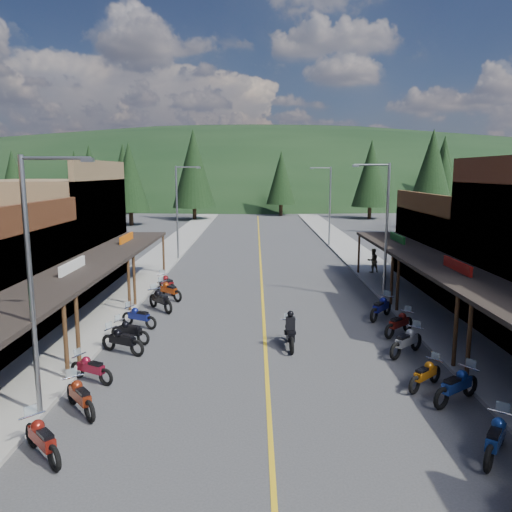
{
  "coord_description": "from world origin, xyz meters",
  "views": [
    {
      "loc": [
        -0.43,
        -20.41,
        7.52
      ],
      "look_at": [
        -0.4,
        6.27,
        3.0
      ],
      "focal_mm": 35.0,
      "sensor_mm": 36.0,
      "label": 1
    }
  ],
  "objects_px": {
    "streetlight_1": "(179,208)",
    "bike_west_7": "(122,339)",
    "shop_west_3": "(47,235)",
    "pine_0": "(13,178)",
    "shop_east_3": "(475,250)",
    "bike_west_6": "(91,367)",
    "pine_9": "(443,181)",
    "streetlight_0": "(35,277)",
    "pine_4": "(371,173)",
    "bike_east_7": "(406,340)",
    "bike_west_11": "(169,290)",
    "rider_on_bike": "(290,332)",
    "bike_east_4": "(496,436)",
    "bike_east_9": "(381,306)",
    "pine_3": "(281,178)",
    "pine_8": "(76,185)",
    "pedestrian_east_b": "(373,260)",
    "pine_1": "(124,173)",
    "bike_west_8": "(130,330)",
    "bike_east_6": "(425,373)",
    "pine_5": "(443,169)",
    "bike_east_5": "(457,384)",
    "pine_7": "(90,173)",
    "pine_11": "(432,175)",
    "pine_2": "(194,169)",
    "bike_west_10": "(160,299)",
    "bike_west_5": "(80,395)",
    "streetlight_2": "(384,226)",
    "streetlight_3": "(329,202)",
    "pine_10": "(130,177)",
    "bike_west_12": "(167,283)",
    "bike_west_9": "(139,316)"
  },
  "relations": [
    {
      "from": "streetlight_1",
      "to": "bike_west_7",
      "type": "bearing_deg",
      "value": -87.53
    },
    {
      "from": "shop_west_3",
      "to": "pine_0",
      "type": "distance_m",
      "value": 57.15
    },
    {
      "from": "shop_east_3",
      "to": "bike_west_6",
      "type": "height_order",
      "value": "shop_east_3"
    },
    {
      "from": "shop_west_3",
      "to": "pine_9",
      "type": "distance_m",
      "value": 50.71
    },
    {
      "from": "bike_west_7",
      "to": "streetlight_0",
      "type": "bearing_deg",
      "value": -162.98
    },
    {
      "from": "pine_4",
      "to": "bike_east_7",
      "type": "bearing_deg",
      "value": -101.35
    },
    {
      "from": "bike_west_11",
      "to": "rider_on_bike",
      "type": "distance_m",
      "value": 10.52
    },
    {
      "from": "bike_west_6",
      "to": "rider_on_bike",
      "type": "distance_m",
      "value": 8.23
    },
    {
      "from": "bike_west_11",
      "to": "bike_east_4",
      "type": "distance_m",
      "value": 20.19
    },
    {
      "from": "pine_4",
      "to": "bike_east_9",
      "type": "xyz_separation_m",
      "value": [
        -11.95,
        -55.53,
        -6.58
      ]
    },
    {
      "from": "pine_3",
      "to": "pine_8",
      "type": "bearing_deg",
      "value": -135.0
    },
    {
      "from": "shop_east_3",
      "to": "pedestrian_east_b",
      "type": "relative_size",
      "value": 6.09
    },
    {
      "from": "streetlight_1",
      "to": "bike_west_7",
      "type": "relative_size",
      "value": 3.71
    },
    {
      "from": "pine_1",
      "to": "bike_west_7",
      "type": "height_order",
      "value": "pine_1"
    },
    {
      "from": "shop_west_3",
      "to": "bike_east_7",
      "type": "distance_m",
      "value": 23.16
    },
    {
      "from": "bike_west_8",
      "to": "bike_east_9",
      "type": "xyz_separation_m",
      "value": [
        12.05,
        3.64,
        0.08
      ]
    },
    {
      "from": "pine_1",
      "to": "bike_east_6",
      "type": "xyz_separation_m",
      "value": [
        29.53,
        -73.91,
        -6.68
      ]
    },
    {
      "from": "pine_5",
      "to": "bike_east_5",
      "type": "bearing_deg",
      "value": -109.86
    },
    {
      "from": "shop_east_3",
      "to": "pine_7",
      "type": "height_order",
      "value": "pine_7"
    },
    {
      "from": "shop_east_3",
      "to": "pine_11",
      "type": "xyz_separation_m",
      "value": [
        6.25,
        26.7,
        4.65
      ]
    },
    {
      "from": "pine_9",
      "to": "bike_west_8",
      "type": "xyz_separation_m",
      "value": [
        -30.0,
        -44.17,
        -5.8
      ]
    },
    {
      "from": "pine_4",
      "to": "rider_on_bike",
      "type": "xyz_separation_m",
      "value": [
        -16.94,
        -59.81,
        -6.54
      ]
    },
    {
      "from": "bike_west_8",
      "to": "bike_east_4",
      "type": "distance_m",
      "value": 14.99
    },
    {
      "from": "streetlight_0",
      "to": "pine_0",
      "type": "relative_size",
      "value": 0.73
    },
    {
      "from": "shop_east_3",
      "to": "pine_2",
      "type": "height_order",
      "value": "pine_2"
    },
    {
      "from": "bike_west_6",
      "to": "bike_west_10",
      "type": "bearing_deg",
      "value": 23.51
    },
    {
      "from": "pine_3",
      "to": "bike_west_5",
      "type": "height_order",
      "value": "pine_3"
    },
    {
      "from": "streetlight_0",
      "to": "bike_east_6",
      "type": "distance_m",
      "value": 13.24
    },
    {
      "from": "bike_west_10",
      "to": "streetlight_1",
      "type": "bearing_deg",
      "value": 55.49
    },
    {
      "from": "streetlight_1",
      "to": "streetlight_0",
      "type": "bearing_deg",
      "value": -90.0
    },
    {
      "from": "streetlight_1",
      "to": "bike_west_11",
      "type": "distance_m",
      "value": 14.23
    },
    {
      "from": "streetlight_2",
      "to": "bike_east_9",
      "type": "distance_m",
      "value": 5.27
    },
    {
      "from": "pine_5",
      "to": "bike_east_5",
      "type": "relative_size",
      "value": 6.16
    },
    {
      "from": "streetlight_3",
      "to": "bike_east_7",
      "type": "height_order",
      "value": "streetlight_3"
    },
    {
      "from": "streetlight_2",
      "to": "pedestrian_east_b",
      "type": "xyz_separation_m",
      "value": [
        1.31,
        7.86,
        -3.42
      ]
    },
    {
      "from": "bike_east_4",
      "to": "streetlight_2",
      "type": "bearing_deg",
      "value": 122.55
    },
    {
      "from": "pine_9",
      "to": "pine_10",
      "type": "distance_m",
      "value": 42.3
    },
    {
      "from": "streetlight_2",
      "to": "pine_4",
      "type": "height_order",
      "value": "pine_4"
    },
    {
      "from": "shop_east_3",
      "to": "pine_3",
      "type": "xyz_separation_m",
      "value": [
        -9.75,
        54.7,
        3.95
      ]
    },
    {
      "from": "shop_west_3",
      "to": "bike_west_10",
      "type": "height_order",
      "value": "shop_west_3"
    },
    {
      "from": "shop_west_3",
      "to": "pine_10",
      "type": "height_order",
      "value": "pine_10"
    },
    {
      "from": "shop_west_3",
      "to": "bike_east_6",
      "type": "bearing_deg",
      "value": -38.23
    },
    {
      "from": "shop_east_3",
      "to": "pine_9",
      "type": "height_order",
      "value": "pine_9"
    },
    {
      "from": "streetlight_3",
      "to": "bike_west_12",
      "type": "distance_m",
      "value": 24.06
    },
    {
      "from": "streetlight_3",
      "to": "bike_west_6",
      "type": "bearing_deg",
      "value": -111.76
    },
    {
      "from": "pine_3",
      "to": "pedestrian_east_b",
      "type": "bearing_deg",
      "value": -85.14
    },
    {
      "from": "pine_2",
      "to": "bike_west_9",
      "type": "height_order",
      "value": "pine_2"
    },
    {
      "from": "pine_4",
      "to": "pine_5",
      "type": "height_order",
      "value": "pine_5"
    },
    {
      "from": "shop_west_3",
      "to": "pine_3",
      "type": "bearing_deg",
      "value": 71.99
    },
    {
      "from": "pine_9",
      "to": "pine_5",
      "type": "bearing_deg",
      "value": 69.68
    }
  ]
}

